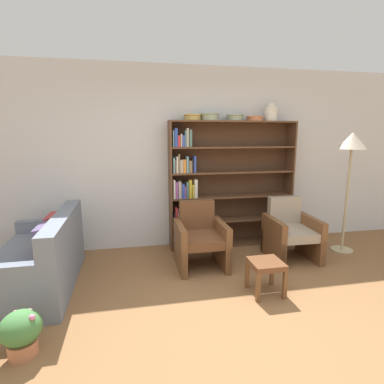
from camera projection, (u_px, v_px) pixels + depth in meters
name	position (u px, v px, depth m)	size (l,w,h in m)	color
ground_plane	(244.00, 335.00, 2.64)	(24.00, 24.00, 0.00)	brown
wall_back	(192.00, 158.00, 4.66)	(12.00, 0.06, 2.75)	silver
bookshelf	(220.00, 187.00, 4.65)	(1.96, 0.30, 1.94)	brown
bowl_cream	(193.00, 117.00, 4.35)	(0.26, 0.26, 0.09)	tan
bowl_brass	(210.00, 116.00, 4.40)	(0.29, 0.29, 0.11)	gray
bowl_terracotta	(235.00, 117.00, 4.48)	(0.26, 0.26, 0.09)	gray
bowl_stoneware	(255.00, 118.00, 4.54)	(0.27, 0.27, 0.07)	#C67547
vase_tall	(271.00, 113.00, 4.57)	(0.19, 0.19, 0.26)	silver
couch	(40.00, 262.00, 3.43)	(0.85, 1.61, 0.85)	slate
armchair_leather	(200.00, 238.00, 4.00)	(0.64, 0.68, 0.84)	brown
armchair_cushioned	(290.00, 232.00, 4.25)	(0.67, 0.70, 0.84)	brown
floor_lamp	(352.00, 149.00, 4.29)	(0.39, 0.39, 1.78)	tan
footstool	(266.00, 267.00, 3.29)	(0.35, 0.35, 0.38)	brown
potted_plant	(21.00, 331.00, 2.36)	(0.32, 0.32, 0.38)	#B7704C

